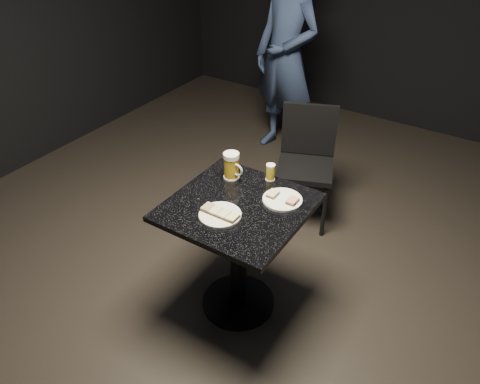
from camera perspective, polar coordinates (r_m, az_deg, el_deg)
name	(u,v)px	position (r m, az deg, el deg)	size (l,w,h in m)	color
floor	(238,303)	(2.96, -0.22, -13.34)	(6.00, 6.00, 0.00)	black
plate_large	(220,215)	(2.38, -2.44, -2.82)	(0.22, 0.22, 0.01)	white
plate_small	(282,200)	(2.49, 5.18, -0.95)	(0.21, 0.21, 0.01)	white
patron	(286,57)	(4.17, 5.65, 16.02)	(0.64, 0.42, 1.76)	navy
table	(238,240)	(2.61, -0.24, -5.86)	(0.70, 0.70, 0.75)	black
beer_mug	(232,166)	(2.63, -1.02, 3.21)	(0.13, 0.09, 0.16)	white
beer_tumbler	(270,172)	(2.64, 3.73, 2.42)	(0.06, 0.06, 0.10)	silver
chair	(306,158)	(3.39, 8.08, 4.12)	(0.51, 0.51, 0.86)	black
canapes_on_plate_large	(220,212)	(2.37, -2.45, -2.51)	(0.20, 0.07, 0.02)	#4C3521
canapes_on_plate_small	(282,197)	(2.48, 5.20, -0.64)	(0.17, 0.07, 0.02)	#4C3521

